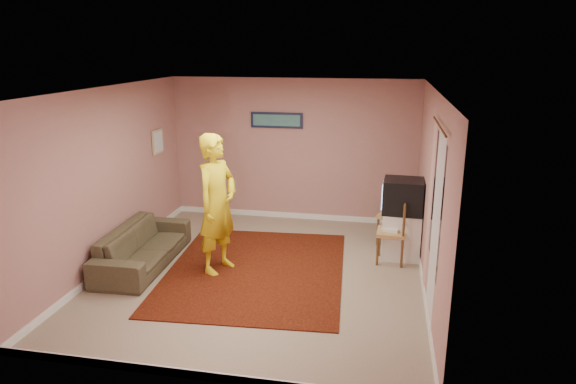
% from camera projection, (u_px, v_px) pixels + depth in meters
% --- Properties ---
extents(ground, '(5.00, 5.00, 0.00)m').
position_uv_depth(ground, '(262.00, 273.00, 7.36)').
color(ground, gray).
rests_on(ground, ground).
extents(wall_back, '(4.50, 0.02, 2.60)m').
position_uv_depth(wall_back, '(293.00, 150.00, 9.37)').
color(wall_back, '#AE7472').
rests_on(wall_back, ground).
extents(wall_front, '(4.50, 0.02, 2.60)m').
position_uv_depth(wall_front, '(195.00, 257.00, 4.65)').
color(wall_front, '#AE7472').
rests_on(wall_front, ground).
extents(wall_left, '(0.02, 5.00, 2.60)m').
position_uv_depth(wall_left, '(110.00, 178.00, 7.41)').
color(wall_left, '#AE7472').
rests_on(wall_left, ground).
extents(wall_right, '(0.02, 5.00, 2.60)m').
position_uv_depth(wall_right, '(431.00, 194.00, 6.60)').
color(wall_right, '#AE7472').
rests_on(wall_right, ground).
extents(ceiling, '(4.50, 5.00, 0.02)m').
position_uv_depth(ceiling, '(259.00, 89.00, 6.65)').
color(ceiling, silver).
rests_on(ceiling, wall_back).
extents(baseboard_back, '(4.50, 0.02, 0.10)m').
position_uv_depth(baseboard_back, '(293.00, 215.00, 9.70)').
color(baseboard_back, white).
rests_on(baseboard_back, ground).
extents(baseboard_front, '(4.50, 0.02, 0.10)m').
position_uv_depth(baseboard_front, '(202.00, 375.00, 5.00)').
color(baseboard_front, white).
rests_on(baseboard_front, ground).
extents(baseboard_left, '(0.02, 5.00, 0.10)m').
position_uv_depth(baseboard_left, '(118.00, 258.00, 7.75)').
color(baseboard_left, white).
rests_on(baseboard_left, ground).
extents(baseboard_right, '(0.02, 5.00, 0.10)m').
position_uv_depth(baseboard_right, '(423.00, 283.00, 6.95)').
color(baseboard_right, white).
rests_on(baseboard_right, ground).
extents(window, '(0.01, 1.10, 1.50)m').
position_uv_depth(window, '(437.00, 204.00, 5.71)').
color(window, black).
rests_on(window, wall_right).
extents(curtain_sheer, '(0.01, 0.75, 2.10)m').
position_uv_depth(curtain_sheer, '(436.00, 225.00, 5.63)').
color(curtain_sheer, silver).
rests_on(curtain_sheer, wall_right).
extents(curtain_floral, '(0.01, 0.35, 2.10)m').
position_uv_depth(curtain_floral, '(429.00, 206.00, 6.29)').
color(curtain_floral, beige).
rests_on(curtain_floral, wall_right).
extents(curtain_rod, '(0.02, 1.40, 0.02)m').
position_uv_depth(curtain_rod, '(439.00, 126.00, 5.48)').
color(curtain_rod, brown).
rests_on(curtain_rod, wall_right).
extents(picture_back, '(0.95, 0.04, 0.28)m').
position_uv_depth(picture_back, '(277.00, 120.00, 9.24)').
color(picture_back, '#131934').
rests_on(picture_back, wall_back).
extents(picture_left, '(0.04, 0.38, 0.42)m').
position_uv_depth(picture_left, '(158.00, 142.00, 8.85)').
color(picture_left, tan).
rests_on(picture_left, wall_left).
extents(area_rug, '(2.69, 3.27, 0.02)m').
position_uv_depth(area_rug, '(256.00, 270.00, 7.44)').
color(area_rug, black).
rests_on(area_rug, ground).
extents(tv_cabinet, '(0.57, 0.52, 0.72)m').
position_uv_depth(tv_cabinet, '(401.00, 235.00, 7.84)').
color(tv_cabinet, white).
rests_on(tv_cabinet, ground).
extents(crt_tv, '(0.63, 0.56, 0.51)m').
position_uv_depth(crt_tv, '(403.00, 196.00, 7.67)').
color(crt_tv, black).
rests_on(crt_tv, tv_cabinet).
extents(chair_a, '(0.55, 0.54, 0.54)m').
position_uv_depth(chair_a, '(394.00, 208.00, 8.31)').
color(chair_a, tan).
rests_on(chair_a, ground).
extents(dvd_player, '(0.40, 0.32, 0.06)m').
position_uv_depth(dvd_player, '(394.00, 212.00, 8.33)').
color(dvd_player, '#A6A6AA').
rests_on(dvd_player, chair_a).
extents(blue_throw, '(0.38, 0.05, 0.40)m').
position_uv_depth(blue_throw, '(394.00, 193.00, 8.43)').
color(blue_throw, '#9BCCFD').
rests_on(blue_throw, chair_a).
extents(chair_b, '(0.44, 0.46, 0.52)m').
position_uv_depth(chair_b, '(392.00, 225.00, 7.60)').
color(chair_b, tan).
rests_on(chair_b, ground).
extents(game_console, '(0.26, 0.22, 0.05)m').
position_uv_depth(game_console, '(391.00, 229.00, 7.62)').
color(game_console, silver).
rests_on(game_console, chair_b).
extents(sofa, '(0.84, 2.01, 0.58)m').
position_uv_depth(sofa, '(143.00, 246.00, 7.58)').
color(sofa, '#4C442E').
rests_on(sofa, ground).
extents(person, '(0.70, 0.85, 2.00)m').
position_uv_depth(person, '(217.00, 204.00, 7.20)').
color(person, yellow).
rests_on(person, ground).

